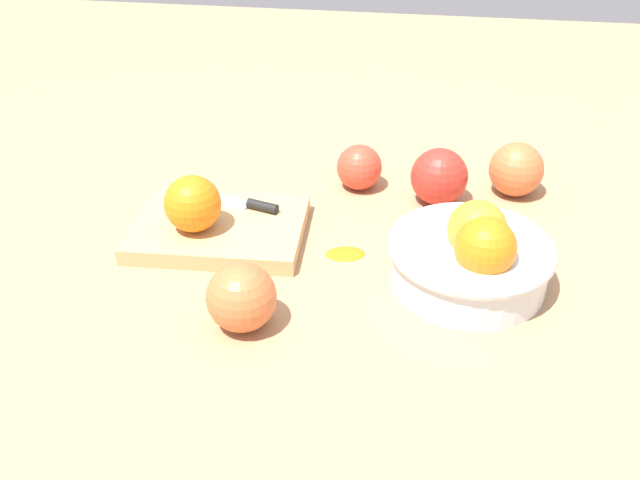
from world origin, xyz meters
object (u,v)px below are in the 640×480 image
(cutting_board, at_px, (219,229))
(orange_on_board, at_px, (193,204))
(apple_front_left_2, at_px, (439,177))
(apple_back_right, at_px, (241,297))
(knife, at_px, (242,203))
(bowl, at_px, (472,255))
(apple_front_left, at_px, (516,169))
(apple_front_center, at_px, (359,167))

(cutting_board, height_order, orange_on_board, orange_on_board)
(cutting_board, xyz_separation_m, apple_front_left_2, (-0.29, -0.15, 0.03))
(orange_on_board, bearing_deg, apple_back_right, 123.52)
(knife, distance_m, apple_back_right, 0.24)
(bowl, height_order, apple_back_right, bowl)
(bowl, distance_m, orange_on_board, 0.36)
(bowl, relative_size, apple_front_left_2, 2.41)
(orange_on_board, height_order, apple_front_left, orange_on_board)
(apple_front_left, distance_m, apple_back_right, 0.49)
(bowl, relative_size, knife, 1.31)
(apple_front_center, bearing_deg, orange_on_board, 44.59)
(apple_front_center, relative_size, apple_back_right, 0.87)
(apple_front_left_2, bearing_deg, apple_front_left, -158.22)
(bowl, bearing_deg, apple_front_left, -105.48)
(apple_front_left, bearing_deg, knife, 20.34)
(apple_front_left_2, bearing_deg, knife, 19.74)
(bowl, distance_m, apple_front_left_2, 0.21)
(apple_front_left, distance_m, apple_front_center, 0.23)
(orange_on_board, xyz_separation_m, apple_front_left, (-0.43, -0.21, -0.02))
(orange_on_board, distance_m, apple_front_left, 0.48)
(bowl, xyz_separation_m, apple_back_right, (0.25, 0.12, -0.00))
(bowl, distance_m, apple_back_right, 0.28)
(orange_on_board, relative_size, apple_front_left_2, 0.90)
(apple_back_right, bearing_deg, bowl, -154.16)
(apple_back_right, bearing_deg, knife, -75.29)
(cutting_board, bearing_deg, orange_on_board, 41.54)
(knife, bearing_deg, bowl, 161.04)
(apple_back_right, bearing_deg, apple_front_center, -104.33)
(bowl, distance_m, cutting_board, 0.34)
(apple_front_left, bearing_deg, cutting_board, 25.20)
(cutting_board, distance_m, knife, 0.05)
(orange_on_board, height_order, apple_back_right, orange_on_board)
(orange_on_board, distance_m, apple_back_right, 0.19)
(apple_front_left_2, height_order, apple_back_right, apple_front_left_2)
(orange_on_board, height_order, apple_front_center, orange_on_board)
(apple_front_left_2, distance_m, apple_front_center, 0.12)
(apple_front_center, bearing_deg, apple_back_right, 75.67)
(orange_on_board, bearing_deg, bowl, 174.04)
(bowl, bearing_deg, apple_back_right, 25.84)
(orange_on_board, bearing_deg, cutting_board, -138.46)
(cutting_board, distance_m, apple_front_center, 0.24)
(apple_back_right, bearing_deg, cutting_board, -66.14)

